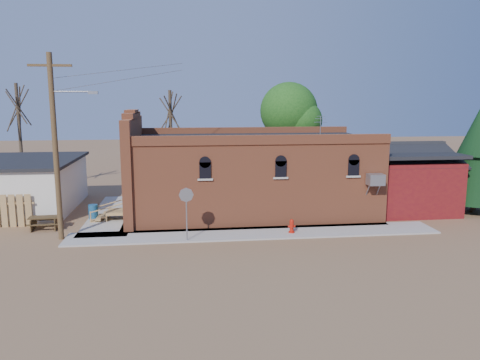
{
  "coord_description": "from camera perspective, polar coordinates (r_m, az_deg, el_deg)",
  "views": [
    {
      "loc": [
        -2.09,
        -22.05,
        6.85
      ],
      "look_at": [
        1.0,
        3.42,
        2.4
      ],
      "focal_mm": 35.0,
      "sensor_mm": 36.0,
      "label": 1
    }
  ],
  "objects": [
    {
      "name": "ground",
      "position": [
        23.18,
        -1.45,
        -7.35
      ],
      "size": [
        120.0,
        120.0,
        0.0
      ],
      "primitive_type": "plane",
      "color": "brown",
      "rests_on": "ground"
    },
    {
      "name": "sidewalk_south",
      "position": [
        24.21,
        1.9,
        -6.51
      ],
      "size": [
        19.0,
        2.2,
        0.08
      ],
      "primitive_type": "cube",
      "color": "#9E9991",
      "rests_on": "ground"
    },
    {
      "name": "tree_leafy",
      "position": [
        36.47,
        5.96,
        8.35
      ],
      "size": [
        4.4,
        4.4,
        8.15
      ],
      "color": "#4C3B2B",
      "rests_on": "ground"
    },
    {
      "name": "picnic_table",
      "position": [
        27.08,
        -22.66,
        -4.62
      ],
      "size": [
        1.69,
        1.32,
        0.68
      ],
      "rotation": [
        0.0,
        0.0,
        0.06
      ],
      "color": "#44321B",
      "rests_on": "ground"
    },
    {
      "name": "evergreen_tree",
      "position": [
        31.59,
        27.0,
        3.07
      ],
      "size": [
        3.6,
        3.6,
        6.5
      ],
      "color": "#4C3B2B",
      "rests_on": "ground"
    },
    {
      "name": "tree_bare_far",
      "position": [
        37.97,
        -25.48,
        8.16
      ],
      "size": [
        2.8,
        2.8,
        8.16
      ],
      "color": "#4C3B2B",
      "rests_on": "ground"
    },
    {
      "name": "utility_pole",
      "position": [
        24.11,
        -21.5,
        4.21
      ],
      "size": [
        3.12,
        0.26,
        9.0
      ],
      "color": "#442F1B",
      "rests_on": "ground"
    },
    {
      "name": "stop_sign",
      "position": [
        22.56,
        -6.57,
        -2.42
      ],
      "size": [
        0.71,
        0.09,
        2.61
      ],
      "rotation": [
        0.0,
        0.0,
        -0.36
      ],
      "color": "gray",
      "rests_on": "sidewalk_south"
    },
    {
      "name": "brick_bar",
      "position": [
        28.16,
        0.79,
        0.62
      ],
      "size": [
        16.4,
        7.97,
        6.3
      ],
      "color": "#B45937",
      "rests_on": "ground"
    },
    {
      "name": "sidewalk_west",
      "position": [
        29.17,
        -15.06,
        -4.01
      ],
      "size": [
        2.6,
        10.0,
        0.08
      ],
      "primitive_type": "cube",
      "color": "#9E9991",
      "rests_on": "ground"
    },
    {
      "name": "tree_bare_near",
      "position": [
        35.07,
        -8.5,
        8.29
      ],
      "size": [
        2.8,
        2.8,
        7.65
      ],
      "color": "#4C3B2B",
      "rests_on": "ground"
    },
    {
      "name": "red_shed",
      "position": [
        31.06,
        19.12,
        0.81
      ],
      "size": [
        5.4,
        6.4,
        4.3
      ],
      "color": "#5E1016",
      "rests_on": "ground"
    },
    {
      "name": "trash_barrel",
      "position": [
        28.12,
        -17.45,
        -3.7
      ],
      "size": [
        0.67,
        0.67,
        0.81
      ],
      "primitive_type": "cylinder",
      "rotation": [
        0.0,
        0.0,
        0.34
      ],
      "color": "navy",
      "rests_on": "sidewalk_west"
    },
    {
      "name": "fire_hydrant",
      "position": [
        24.21,
        6.32,
        -5.6
      ],
      "size": [
        0.4,
        0.38,
        0.71
      ],
      "rotation": [
        0.0,
        0.0,
        -0.17
      ],
      "color": "#B5160A",
      "rests_on": "sidewalk_south"
    }
  ]
}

